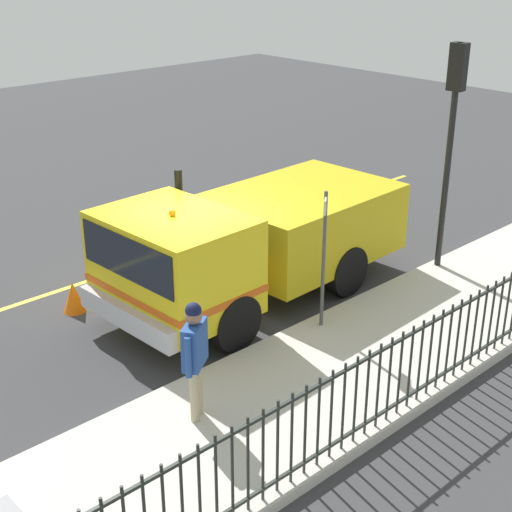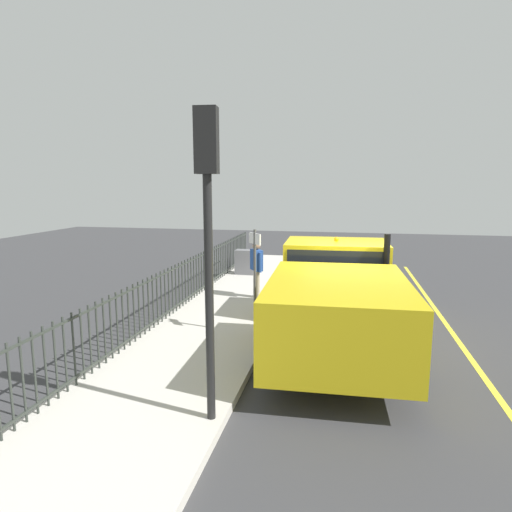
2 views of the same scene
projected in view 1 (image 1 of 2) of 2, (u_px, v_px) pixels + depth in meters
ground_plane at (202, 302)px, 13.68m from camera, size 44.77×44.77×0.00m
sidewalk_slab at (342, 371)px, 11.38m from camera, size 2.86×20.35×0.15m
lane_marking at (133, 266)px, 15.18m from camera, size 0.12×18.32×0.01m
work_truck at (243, 241)px, 13.25m from camera, size 2.69×6.07×2.40m
worker_standing at (195, 349)px, 9.75m from camera, size 0.46×0.55×1.74m
iron_fence at (415, 363)px, 10.23m from camera, size 0.04×17.33×1.26m
traffic_light_near at (453, 113)px, 13.69m from camera, size 0.32×0.24×4.31m
traffic_cone at (74, 297)px, 13.25m from camera, size 0.40×0.40×0.57m
street_sign at (324, 244)px, 12.00m from camera, size 0.34×0.41×2.37m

